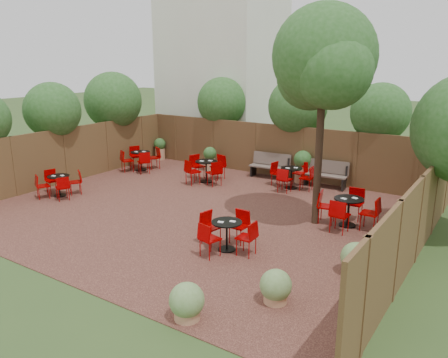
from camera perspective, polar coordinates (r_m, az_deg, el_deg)
The scene contains 13 objects.
ground at distance 13.42m, azimuth -3.15°, elevation -4.25°, with size 80.00×80.00×0.00m, color #354F23.
courtyard_paving at distance 13.42m, azimuth -3.15°, elevation -4.21°, with size 12.00×10.00×0.02m, color #361C16.
fence_back at distance 17.27m, azimuth 6.74°, elevation 3.55°, with size 12.00×0.08×2.00m, color #563420.
fence_left at distance 17.29m, azimuth -19.40°, elevation 2.79°, with size 0.08×10.00×2.00m, color #563420.
fence_right at distance 10.82m, azimuth 23.31°, elevation -4.78°, with size 0.08×10.00×2.00m, color #563420.
neighbour_building at distance 21.79m, azimuth -0.20°, elevation 14.01°, with size 5.00×4.00×8.00m, color silver.
overhang_foliage at distance 15.52m, azimuth 1.80°, elevation 8.62°, with size 15.73×10.23×2.70m.
courtyard_tree at distance 12.00m, azimuth 12.45°, elevation 14.07°, with size 2.78×2.68×5.78m.
park_bench_left at distance 17.09m, azimuth 5.88°, elevation 1.74°, with size 1.55×0.59×0.94m.
park_bench_right at distance 16.23m, azimuth 12.77°, elevation 0.70°, with size 1.54×0.60×0.93m.
bistro_tables at distance 14.73m, azimuth -1.55°, elevation -0.59°, with size 10.63×7.08×0.91m.
planters at distance 15.91m, azimuth 6.05°, elevation 1.09°, with size 11.87×4.20×1.18m.
low_shrubs at distance 8.87m, azimuth 7.05°, elevation -12.64°, with size 2.54×3.96×0.69m.
Camera 1 is at (7.58, -10.13, 4.48)m, focal length 36.15 mm.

